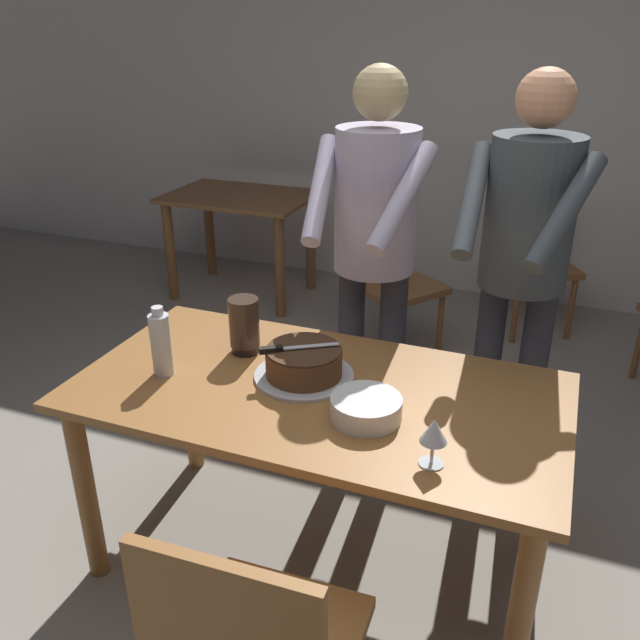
% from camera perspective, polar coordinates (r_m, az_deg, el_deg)
% --- Properties ---
extents(ground_plane, '(14.00, 14.00, 0.00)m').
position_cam_1_polar(ground_plane, '(2.65, -0.20, -19.99)').
color(ground_plane, gray).
extents(back_wall, '(10.00, 0.12, 2.70)m').
position_cam_1_polar(back_wall, '(4.80, 13.52, 17.95)').
color(back_wall, silver).
rests_on(back_wall, ground_plane).
extents(main_dining_table, '(1.61, 0.84, 0.75)m').
position_cam_1_polar(main_dining_table, '(2.25, -0.22, -8.37)').
color(main_dining_table, '#9E6633').
rests_on(main_dining_table, ground_plane).
extents(cake_on_platter, '(0.34, 0.34, 0.11)m').
position_cam_1_polar(cake_on_platter, '(2.23, -1.40, -3.81)').
color(cake_on_platter, silver).
rests_on(cake_on_platter, main_dining_table).
extents(cake_knife, '(0.24, 0.16, 0.02)m').
position_cam_1_polar(cake_knife, '(2.19, -3.27, -2.49)').
color(cake_knife, silver).
rests_on(cake_knife, cake_on_platter).
extents(plate_stack, '(0.22, 0.22, 0.07)m').
position_cam_1_polar(plate_stack, '(2.02, 4.01, -7.60)').
color(plate_stack, white).
rests_on(plate_stack, main_dining_table).
extents(wine_glass_near, '(0.08, 0.08, 0.14)m').
position_cam_1_polar(wine_glass_near, '(1.82, 9.82, -9.56)').
color(wine_glass_near, silver).
rests_on(wine_glass_near, main_dining_table).
extents(water_bottle, '(0.07, 0.07, 0.25)m').
position_cam_1_polar(water_bottle, '(2.28, -13.60, -2.01)').
color(water_bottle, silver).
rests_on(water_bottle, main_dining_table).
extents(hurricane_lamp, '(0.11, 0.11, 0.21)m').
position_cam_1_polar(hurricane_lamp, '(2.38, -6.57, -0.45)').
color(hurricane_lamp, black).
rests_on(hurricane_lamp, main_dining_table).
extents(person_cutting_cake, '(0.47, 0.56, 1.72)m').
position_cam_1_polar(person_cutting_cake, '(2.60, 4.71, 6.99)').
color(person_cutting_cake, '#2D2D38').
rests_on(person_cutting_cake, ground_plane).
extents(person_standing_beside, '(0.46, 0.57, 1.72)m').
position_cam_1_polar(person_standing_beside, '(2.54, 17.21, 5.49)').
color(person_standing_beside, '#2D2D38').
rests_on(person_standing_beside, ground_plane).
extents(background_table, '(1.00, 0.70, 0.74)m').
position_cam_1_polar(background_table, '(4.74, -6.91, 8.82)').
color(background_table, brown).
rests_on(background_table, ground_plane).
extents(background_chair_0, '(0.61, 0.61, 0.90)m').
position_cam_1_polar(background_chair_0, '(3.91, 6.13, 4.06)').
color(background_chair_0, brown).
rests_on(background_chair_0, ground_plane).
extents(background_chair_2, '(0.60, 0.60, 0.90)m').
position_cam_1_polar(background_chair_2, '(4.44, 17.84, 5.50)').
color(background_chair_2, brown).
rests_on(background_chair_2, ground_plane).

